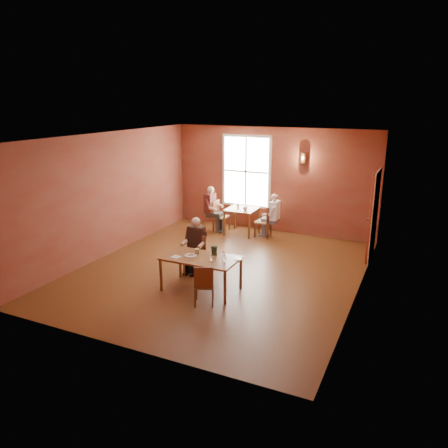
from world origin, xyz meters
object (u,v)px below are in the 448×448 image
at_px(diner_white, 264,216).
at_px(chair_empty, 204,284).
at_px(chair_diner_maroon, 221,216).
at_px(diner_maroon, 220,210).
at_px(diner_main, 194,249).
at_px(second_table, 242,221).
at_px(main_table, 201,274).
at_px(chair_diner_main, 195,256).
at_px(chair_diner_white, 263,221).

bearing_deg(diner_white, chair_empty, -174.70).
distance_m(diner_white, chair_diner_maroon, 1.34).
distance_m(diner_white, diner_maroon, 1.36).
xyz_separation_m(diner_main, second_table, (-0.24, 3.29, -0.23)).
height_order(main_table, second_table, second_table).
relative_size(main_table, chair_diner_main, 1.75).
height_order(main_table, chair_empty, chair_empty).
height_order(main_table, chair_diner_main, chair_diner_main).
distance_m(chair_empty, second_table, 4.57).
height_order(chair_diner_main, diner_white, diner_white).
distance_m(chair_diner_main, diner_white, 3.29).
height_order(diner_main, chair_diner_maroon, diner_main).
height_order(main_table, chair_diner_white, chair_diner_white).
distance_m(main_table, chair_diner_maroon, 4.15).
bearing_deg(diner_white, diner_main, 172.43).
bearing_deg(diner_main, main_table, 128.88).
distance_m(chair_empty, diner_maroon, 4.79).
xyz_separation_m(chair_empty, chair_diner_white, (-0.44, 4.44, 0.05)).
bearing_deg(diner_maroon, second_table, 90.00).
relative_size(diner_main, chair_diner_maroon, 1.35).
height_order(diner_main, chair_empty, diner_main).
bearing_deg(diner_main, chair_diner_white, -97.05).
bearing_deg(chair_diner_maroon, chair_empty, 21.43).
distance_m(main_table, diner_maroon, 4.17).
bearing_deg(chair_diner_main, diner_main, 90.00).
bearing_deg(diner_main, chair_empty, 126.38).
distance_m(second_table, chair_diner_white, 0.66).
height_order(chair_empty, second_table, chair_empty).
height_order(chair_empty, chair_diner_maroon, chair_diner_maroon).
distance_m(chair_diner_main, chair_empty, 1.46).
bearing_deg(chair_diner_maroon, second_table, 90.00).
relative_size(chair_empty, diner_maroon, 0.63).
bearing_deg(chair_diner_white, second_table, 90.00).
xyz_separation_m(diner_white, diner_maroon, (-1.36, 0.00, 0.04)).
relative_size(chair_diner_white, diner_white, 0.75).
height_order(main_table, chair_diner_maroon, chair_diner_maroon).
xyz_separation_m(chair_diner_white, diner_maroon, (-1.33, 0.00, 0.19)).
bearing_deg(second_table, main_table, -79.23).
bearing_deg(diner_white, second_table, 90.00).
relative_size(chair_diner_main, chair_diner_maroon, 0.97).
bearing_deg(chair_diner_white, diner_main, 172.95).
relative_size(main_table, diner_maroon, 1.18).
relative_size(diner_white, chair_diner_maroon, 1.34).
bearing_deg(chair_diner_maroon, diner_white, 90.00).
distance_m(second_table, chair_diner_maroon, 0.65).
xyz_separation_m(chair_empty, second_table, (-1.09, 4.44, -0.03)).
relative_size(main_table, second_table, 1.79).
bearing_deg(diner_white, diner_maroon, 90.00).
xyz_separation_m(diner_white, chair_diner_maroon, (-1.33, 0.00, -0.15)).
bearing_deg(diner_maroon, chair_diner_white, 90.00).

